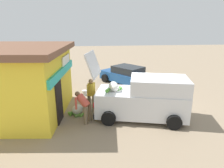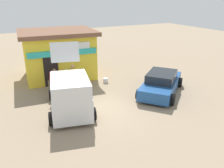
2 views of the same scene
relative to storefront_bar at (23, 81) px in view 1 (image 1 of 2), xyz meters
name	(u,v)px [view 1 (image 1 of 2)]	position (x,y,z in m)	size (l,w,h in m)	color
ground_plane	(146,107)	(0.14, -6.07, -1.68)	(60.00, 60.00, 0.00)	gray
storefront_bar	(23,81)	(0.00, 0.00, 0.00)	(5.43, 4.63, 3.29)	yellow
delivery_van	(145,98)	(-0.99, -5.64, -0.70)	(2.85, 4.74, 3.06)	silver
parked_sedan	(128,75)	(4.56, -5.84, -1.07)	(4.38, 4.05, 1.29)	#1E4C8C
vendor_standing	(91,93)	(-0.01, -3.19, -0.70)	(0.48, 0.48, 1.68)	#726047
customer_bending	(84,104)	(-1.15, -2.85, -0.82)	(0.70, 0.74, 1.40)	#726047
unloaded_banana_pile	(77,110)	(-0.28, -2.47, -1.48)	(0.91, 0.84, 0.44)	silver
paint_bucket	(85,93)	(2.36, -2.76, -1.52)	(0.33, 0.33, 0.30)	silver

